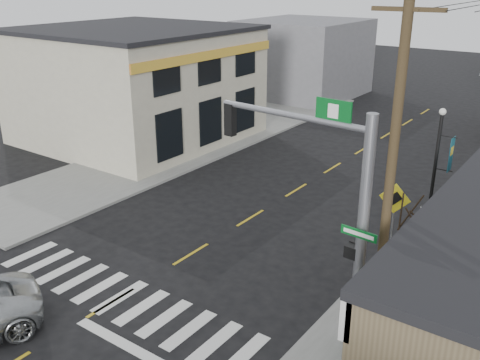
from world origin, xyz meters
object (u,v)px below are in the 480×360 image
Objects in this scene: lamp_post at (437,163)px; utility_pole_near at (390,178)px; fire_hydrant at (435,279)px; traffic_signal_pole at (336,202)px; guide_sign at (442,234)px; bare_tree at (422,209)px.

lamp_post is 8.06m from utility_pole_near.
utility_pole_near reaches higher than fire_hydrant.
lamp_post is at bearing 89.07° from utility_pole_near.
utility_pole_near is at bearing -98.93° from fire_hydrant.
traffic_signal_pole is 10.98× the size of fire_hydrant.
guide_sign is 0.27× the size of utility_pole_near.
lamp_post is (-1.46, 4.00, 2.67)m from fire_hydrant.
utility_pole_near is (-0.48, -4.36, 3.28)m from guide_sign.
guide_sign is 1.51m from fire_hydrant.
lamp_post is at bearing 110.03° from fire_hydrant.
utility_pole_near reaches higher than lamp_post.
traffic_signal_pole is 3.11m from bare_tree.
bare_tree reaches higher than fire_hydrant.
guide_sign is at bearing 76.37° from utility_pole_near.
traffic_signal_pole reaches higher than fire_hydrant.
bare_tree is at bearing -86.95° from guide_sign.
bare_tree is 2.84m from utility_pole_near.
traffic_signal_pole is 2.59× the size of guide_sign.
utility_pole_near reaches higher than traffic_signal_pole.
traffic_signal_pole is at bearing -81.37° from lamp_post.
guide_sign is 2.64m from bare_tree.
traffic_signal_pole is 1.61× the size of bare_tree.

